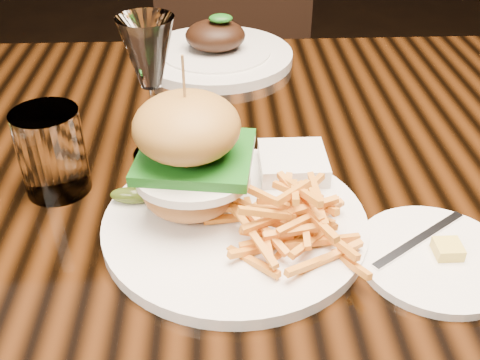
{
  "coord_description": "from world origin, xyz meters",
  "views": [
    {
      "loc": [
        -0.09,
        -0.62,
        1.16
      ],
      "look_at": [
        -0.07,
        -0.12,
        0.81
      ],
      "focal_mm": 42.0,
      "sensor_mm": 36.0,
      "label": 1
    }
  ],
  "objects_px": {
    "dining_table": "(282,208)",
    "chair_far": "(236,54)",
    "wine_glass": "(149,58)",
    "burger_plate": "(227,190)",
    "far_dish": "(216,52)"
  },
  "relations": [
    {
      "from": "wine_glass",
      "to": "chair_far",
      "type": "bearing_deg",
      "value": 80.82
    },
    {
      "from": "burger_plate",
      "to": "wine_glass",
      "type": "distance_m",
      "value": 0.2
    },
    {
      "from": "wine_glass",
      "to": "chair_far",
      "type": "xyz_separation_m",
      "value": [
        0.14,
        0.86,
        -0.35
      ]
    },
    {
      "from": "dining_table",
      "to": "wine_glass",
      "type": "xyz_separation_m",
      "value": [
        -0.17,
        0.03,
        0.22
      ]
    },
    {
      "from": "dining_table",
      "to": "burger_plate",
      "type": "distance_m",
      "value": 0.2
    },
    {
      "from": "dining_table",
      "to": "wine_glass",
      "type": "height_order",
      "value": "wine_glass"
    },
    {
      "from": "chair_far",
      "to": "wine_glass",
      "type": "bearing_deg",
      "value": -100.43
    },
    {
      "from": "dining_table",
      "to": "burger_plate",
      "type": "height_order",
      "value": "burger_plate"
    },
    {
      "from": "burger_plate",
      "to": "wine_glass",
      "type": "height_order",
      "value": "burger_plate"
    },
    {
      "from": "dining_table",
      "to": "chair_far",
      "type": "bearing_deg",
      "value": 92.01
    },
    {
      "from": "far_dish",
      "to": "dining_table",
      "type": "bearing_deg",
      "value": -75.61
    },
    {
      "from": "far_dish",
      "to": "wine_glass",
      "type": "bearing_deg",
      "value": -104.55
    },
    {
      "from": "wine_glass",
      "to": "chair_far",
      "type": "height_order",
      "value": "chair_far"
    },
    {
      "from": "burger_plate",
      "to": "chair_far",
      "type": "height_order",
      "value": "same"
    },
    {
      "from": "dining_table",
      "to": "wine_glass",
      "type": "relative_size",
      "value": 8.35
    }
  ]
}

